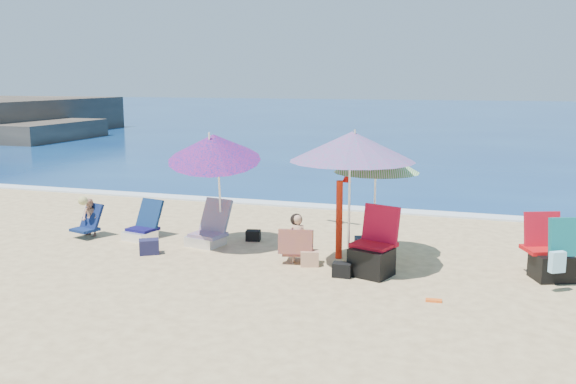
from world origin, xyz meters
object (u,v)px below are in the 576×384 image
(umbrella_blue, at_px, (214,147))
(chair_navy, at_px, (143,229))
(umbrella_turquoise, at_px, (352,146))
(furled_umbrella, at_px, (341,211))
(umbrella_striped, at_px, (377,160))
(person_left, at_px, (90,218))
(person_center, at_px, (297,240))
(camp_chair_left, at_px, (373,255))
(camp_chair_right, at_px, (552,256))
(chair_rainbow, at_px, (209,233))

(umbrella_blue, relative_size, chair_navy, 2.88)
(umbrella_turquoise, xyz_separation_m, furled_umbrella, (-0.30, 0.58, -1.15))
(furled_umbrella, distance_m, chair_navy, 3.90)
(umbrella_striped, xyz_separation_m, umbrella_blue, (-2.77, -0.34, 0.16))
(chair_navy, height_order, person_left, person_left)
(person_center, bearing_deg, umbrella_turquoise, -3.76)
(umbrella_blue, distance_m, chair_navy, 2.30)
(camp_chair_left, xyz_separation_m, person_left, (-5.57, 0.69, 0.06))
(umbrella_turquoise, bearing_deg, umbrella_striped, 73.82)
(camp_chair_right, relative_size, person_left, 1.45)
(umbrella_blue, relative_size, person_left, 2.72)
(furled_umbrella, distance_m, person_center, 0.89)
(camp_chair_left, xyz_separation_m, camp_chair_right, (2.59, 0.54, 0.06))
(umbrella_striped, relative_size, camp_chair_left, 1.81)
(chair_rainbow, height_order, camp_chair_right, camp_chair_right)
(umbrella_turquoise, bearing_deg, chair_navy, 170.13)
(umbrella_turquoise, xyz_separation_m, chair_navy, (-4.14, 0.72, -1.76))
(chair_navy, height_order, camp_chair_left, camp_chair_left)
(chair_rainbow, xyz_separation_m, camp_chair_right, (5.75, -0.30, 0.16))
(camp_chair_left, bearing_deg, person_center, 170.96)
(camp_chair_right, bearing_deg, person_left, 178.92)
(camp_chair_left, xyz_separation_m, person_center, (-1.29, 0.20, 0.08))
(umbrella_striped, xyz_separation_m, person_center, (-1.14, -0.77, -1.25))
(chair_navy, bearing_deg, umbrella_striped, 1.37)
(furled_umbrella, bearing_deg, person_left, -179.62)
(person_left, bearing_deg, umbrella_turquoise, -6.03)
(camp_chair_right, height_order, person_center, camp_chair_right)
(person_center, relative_size, person_left, 1.01)
(furled_umbrella, bearing_deg, camp_chair_right, -3.24)
(camp_chair_right, bearing_deg, chair_rainbow, 177.03)
(umbrella_blue, bearing_deg, umbrella_turquoise, -10.76)
(umbrella_striped, distance_m, umbrella_blue, 2.80)
(umbrella_blue, distance_m, camp_chair_left, 3.34)
(person_center, bearing_deg, umbrella_striped, 33.86)
(furled_umbrella, relative_size, chair_rainbow, 1.79)
(chair_navy, relative_size, person_left, 0.94)
(umbrella_striped, relative_size, person_center, 2.31)
(umbrella_turquoise, relative_size, person_left, 2.99)
(umbrella_turquoise, bearing_deg, person_left, 173.97)
(umbrella_blue, bearing_deg, furled_umbrella, 2.55)
(umbrella_turquoise, distance_m, chair_rainbow, 3.34)
(umbrella_striped, xyz_separation_m, chair_rainbow, (-3.01, -0.13, -1.44))
(chair_rainbow, distance_m, camp_chair_right, 5.76)
(camp_chair_left, bearing_deg, chair_rainbow, 165.12)
(furled_umbrella, bearing_deg, camp_chair_left, -46.72)
(umbrella_turquoise, relative_size, camp_chair_left, 2.33)
(person_left, bearing_deg, umbrella_striped, 2.93)
(umbrella_striped, relative_size, umbrella_blue, 0.85)
(chair_navy, relative_size, chair_rainbow, 0.94)
(umbrella_striped, bearing_deg, camp_chair_left, -81.47)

